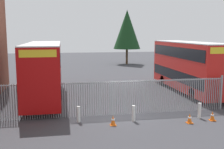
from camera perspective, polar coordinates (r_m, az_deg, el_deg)
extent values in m
plane|color=#3D3D42|center=(25.61, -1.62, -3.13)|extent=(100.00, 100.00, 0.00)
cylinder|color=gray|center=(17.66, -22.11, -5.43)|extent=(0.06, 0.06, 2.20)
cylinder|color=gray|center=(17.63, -21.66, -5.43)|extent=(0.06, 0.06, 2.20)
cylinder|color=gray|center=(17.60, -21.21, -5.42)|extent=(0.06, 0.06, 2.20)
cylinder|color=gray|center=(17.58, -20.76, -5.42)|extent=(0.06, 0.06, 2.20)
cylinder|color=gray|center=(17.55, -20.31, -5.41)|extent=(0.06, 0.06, 2.20)
cylinder|color=gray|center=(17.53, -19.86, -5.41)|extent=(0.06, 0.06, 2.20)
cylinder|color=gray|center=(17.50, -19.40, -5.40)|extent=(0.06, 0.06, 2.20)
cylinder|color=gray|center=(17.48, -18.95, -5.40)|extent=(0.06, 0.06, 2.20)
cylinder|color=gray|center=(17.46, -18.49, -5.39)|extent=(0.06, 0.06, 2.20)
cylinder|color=gray|center=(17.44, -18.03, -5.39)|extent=(0.06, 0.06, 2.20)
cylinder|color=gray|center=(17.42, -17.58, -5.38)|extent=(0.06, 0.06, 2.20)
cylinder|color=gray|center=(17.40, -17.12, -5.37)|extent=(0.06, 0.06, 2.20)
cylinder|color=gray|center=(17.39, -16.66, -5.36)|extent=(0.06, 0.06, 2.20)
cylinder|color=gray|center=(17.37, -16.19, -5.36)|extent=(0.06, 0.06, 2.20)
cylinder|color=gray|center=(17.36, -15.73, -5.35)|extent=(0.06, 0.06, 2.20)
cylinder|color=gray|center=(17.35, -15.27, -5.34)|extent=(0.06, 0.06, 2.20)
cylinder|color=gray|center=(17.33, -14.81, -5.33)|extent=(0.06, 0.06, 2.20)
cylinder|color=gray|center=(17.32, -14.34, -5.32)|extent=(0.06, 0.06, 2.20)
cylinder|color=gray|center=(17.31, -13.88, -5.31)|extent=(0.06, 0.06, 2.20)
cylinder|color=gray|center=(17.30, -13.41, -5.30)|extent=(0.06, 0.06, 2.20)
cylinder|color=gray|center=(17.30, -12.95, -5.29)|extent=(0.06, 0.06, 2.20)
cylinder|color=gray|center=(17.29, -12.48, -5.28)|extent=(0.06, 0.06, 2.20)
cylinder|color=gray|center=(17.29, -12.02, -5.27)|extent=(0.06, 0.06, 2.20)
cylinder|color=gray|center=(17.28, -11.55, -5.26)|extent=(0.06, 0.06, 2.20)
cylinder|color=gray|center=(17.28, -11.08, -5.25)|extent=(0.06, 0.06, 2.20)
cylinder|color=gray|center=(17.28, -10.62, -5.24)|extent=(0.06, 0.06, 2.20)
cylinder|color=gray|center=(17.28, -10.15, -5.23)|extent=(0.06, 0.06, 2.20)
cylinder|color=gray|center=(17.28, -9.69, -5.21)|extent=(0.06, 0.06, 2.20)
cylinder|color=gray|center=(17.28, -9.22, -5.20)|extent=(0.06, 0.06, 2.20)
cylinder|color=gray|center=(17.28, -8.75, -5.19)|extent=(0.06, 0.06, 2.20)
cylinder|color=gray|center=(17.29, -8.29, -5.17)|extent=(0.06, 0.06, 2.20)
cylinder|color=gray|center=(17.29, -7.82, -5.16)|extent=(0.06, 0.06, 2.20)
cylinder|color=gray|center=(17.30, -7.36, -5.14)|extent=(0.06, 0.06, 2.20)
cylinder|color=gray|center=(17.30, -6.89, -5.13)|extent=(0.06, 0.06, 2.20)
cylinder|color=gray|center=(17.31, -6.43, -5.12)|extent=(0.06, 0.06, 2.20)
cylinder|color=gray|center=(17.32, -5.96, -5.10)|extent=(0.06, 0.06, 2.20)
cylinder|color=gray|center=(17.33, -5.50, -5.08)|extent=(0.06, 0.06, 2.20)
cylinder|color=gray|center=(17.34, -5.04, -5.07)|extent=(0.06, 0.06, 2.20)
cylinder|color=gray|center=(17.36, -4.57, -5.05)|extent=(0.06, 0.06, 2.20)
cylinder|color=gray|center=(17.37, -4.11, -5.04)|extent=(0.06, 0.06, 2.20)
cylinder|color=gray|center=(17.39, -3.65, -5.02)|extent=(0.06, 0.06, 2.20)
cylinder|color=gray|center=(17.40, -3.19, -5.00)|extent=(0.06, 0.06, 2.20)
cylinder|color=gray|center=(17.42, -2.73, -4.98)|extent=(0.06, 0.06, 2.20)
cylinder|color=gray|center=(17.44, -2.27, -4.97)|extent=(0.06, 0.06, 2.20)
cylinder|color=gray|center=(17.46, -1.82, -4.95)|extent=(0.06, 0.06, 2.20)
cylinder|color=gray|center=(17.48, -1.36, -4.93)|extent=(0.06, 0.06, 2.20)
cylinder|color=gray|center=(17.50, -0.91, -4.91)|extent=(0.06, 0.06, 2.20)
cylinder|color=gray|center=(17.52, -0.45, -4.89)|extent=(0.06, 0.06, 2.20)
cylinder|color=gray|center=(17.55, 0.00, -4.87)|extent=(0.06, 0.06, 2.20)
cylinder|color=gray|center=(17.57, 0.45, -4.86)|extent=(0.06, 0.06, 2.20)
cylinder|color=gray|center=(17.60, 0.90, -4.84)|extent=(0.06, 0.06, 2.20)
cylinder|color=gray|center=(17.63, 1.35, -4.82)|extent=(0.06, 0.06, 2.20)
cylinder|color=gray|center=(17.66, 1.79, -4.80)|extent=(0.06, 0.06, 2.20)
cylinder|color=gray|center=(17.69, 2.24, -4.78)|extent=(0.06, 0.06, 2.20)
cylinder|color=gray|center=(17.72, 2.68, -4.76)|extent=(0.06, 0.06, 2.20)
cylinder|color=gray|center=(17.75, 3.13, -4.74)|extent=(0.06, 0.06, 2.20)
cylinder|color=gray|center=(17.78, 3.57, -4.71)|extent=(0.06, 0.06, 2.20)
cylinder|color=gray|center=(17.81, 4.01, -4.69)|extent=(0.06, 0.06, 2.20)
cylinder|color=gray|center=(17.85, 4.44, -4.67)|extent=(0.06, 0.06, 2.20)
cylinder|color=gray|center=(17.88, 4.88, -4.65)|extent=(0.06, 0.06, 2.20)
cylinder|color=gray|center=(17.92, 5.31, -4.63)|extent=(0.06, 0.06, 2.20)
cylinder|color=gray|center=(17.96, 5.74, -4.61)|extent=(0.06, 0.06, 2.20)
cylinder|color=gray|center=(18.00, 6.17, -4.59)|extent=(0.06, 0.06, 2.20)
cylinder|color=gray|center=(18.04, 6.60, -4.56)|extent=(0.06, 0.06, 2.20)
cylinder|color=gray|center=(18.08, 7.03, -4.54)|extent=(0.06, 0.06, 2.20)
cylinder|color=gray|center=(18.12, 7.45, -4.52)|extent=(0.06, 0.06, 2.20)
cylinder|color=gray|center=(18.16, 7.87, -4.50)|extent=(0.06, 0.06, 2.20)
cylinder|color=gray|center=(18.21, 8.29, -4.47)|extent=(0.06, 0.06, 2.20)
cylinder|color=gray|center=(18.25, 8.71, -4.45)|extent=(0.06, 0.06, 2.20)
cylinder|color=gray|center=(18.30, 9.13, -4.43)|extent=(0.06, 0.06, 2.20)
cylinder|color=gray|center=(18.34, 9.54, -4.41)|extent=(0.06, 0.06, 2.20)
cylinder|color=gray|center=(18.39, 9.95, -4.38)|extent=(0.06, 0.06, 2.20)
cylinder|color=gray|center=(18.44, 10.36, -4.36)|extent=(0.06, 0.06, 2.20)
cylinder|color=gray|center=(18.49, 10.77, -4.34)|extent=(0.06, 0.06, 2.20)
cylinder|color=gray|center=(18.54, 11.18, -4.31)|extent=(0.06, 0.06, 2.20)
cylinder|color=gray|center=(18.59, 11.58, -4.29)|extent=(0.06, 0.06, 2.20)
cylinder|color=gray|center=(18.64, 11.98, -4.27)|extent=(0.06, 0.06, 2.20)
cylinder|color=gray|center=(18.69, 12.38, -4.24)|extent=(0.06, 0.06, 2.20)
cylinder|color=gray|center=(18.75, 12.77, -4.22)|extent=(0.06, 0.06, 2.20)
cylinder|color=gray|center=(18.80, 13.17, -4.20)|extent=(0.06, 0.06, 2.20)
cylinder|color=gray|center=(18.86, 13.56, -4.17)|extent=(0.06, 0.06, 2.20)
cylinder|color=gray|center=(18.92, 13.95, -4.15)|extent=(0.06, 0.06, 2.20)
cylinder|color=gray|center=(18.97, 14.34, -4.12)|extent=(0.06, 0.06, 2.20)
cylinder|color=gray|center=(19.03, 14.72, -4.10)|extent=(0.06, 0.06, 2.20)
cylinder|color=gray|center=(19.09, 15.10, -4.08)|extent=(0.06, 0.06, 2.20)
cylinder|color=gray|center=(19.15, 15.48, -4.05)|extent=(0.06, 0.06, 2.20)
cylinder|color=gray|center=(19.21, 15.86, -4.03)|extent=(0.06, 0.06, 2.20)
cylinder|color=gray|center=(19.27, 16.23, -4.00)|extent=(0.06, 0.06, 2.20)
cylinder|color=gray|center=(19.34, 16.61, -3.98)|extent=(0.06, 0.06, 2.20)
cylinder|color=gray|center=(19.40, 16.98, -3.96)|extent=(0.06, 0.06, 2.20)
cylinder|color=gray|center=(19.46, 17.34, -3.93)|extent=(0.06, 0.06, 2.20)
cylinder|color=gray|center=(19.53, 17.71, -3.91)|extent=(0.06, 0.06, 2.20)
cylinder|color=gray|center=(19.59, 18.07, -3.88)|extent=(0.06, 0.06, 2.20)
cylinder|color=gray|center=(19.66, 18.43, -3.86)|extent=(0.06, 0.06, 2.20)
cylinder|color=gray|center=(19.73, 18.79, -3.84)|extent=(0.06, 0.06, 2.20)
cylinder|color=gray|center=(19.80, 19.14, -3.81)|extent=(0.06, 0.06, 2.20)
cylinder|color=gray|center=(19.86, 19.50, -3.79)|extent=(0.06, 0.06, 2.20)
cylinder|color=gray|center=(19.93, 19.85, -3.76)|extent=(0.06, 0.06, 2.20)
cylinder|color=gray|center=(20.00, 20.19, -3.74)|extent=(0.06, 0.06, 2.20)
cylinder|color=gray|center=(20.08, 20.54, -3.72)|extent=(0.06, 0.06, 2.20)
cylinder|color=gray|center=(20.15, 20.88, -3.69)|extent=(0.06, 0.06, 2.20)
cylinder|color=gray|center=(20.22, 21.22, -3.67)|extent=(0.06, 0.06, 2.20)
cylinder|color=gray|center=(20.29, 21.56, -3.64)|extent=(0.06, 0.06, 2.20)
cylinder|color=gray|center=(17.34, 0.00, -1.59)|extent=(15.13, 0.07, 0.07)
cylinder|color=gray|center=(20.28, 21.57, -3.44)|extent=(0.14, 0.14, 2.35)
cube|color=#B70C0C|center=(22.09, -13.78, 0.95)|extent=(2.50, 10.80, 4.00)
cube|color=black|center=(22.21, -13.71, -1.10)|extent=(2.54, 10.37, 0.90)
cube|color=black|center=(21.97, -13.89, 4.05)|extent=(2.54, 10.37, 0.90)
cube|color=yellow|center=(16.62, -15.03, 4.21)|extent=(2.12, 0.12, 0.44)
cube|color=silver|center=(21.93, -13.97, 6.21)|extent=(2.50, 10.80, 0.08)
cylinder|color=black|center=(19.25, -17.44, -5.84)|extent=(0.30, 1.04, 1.04)
cylinder|color=black|center=(19.10, -10.85, -5.71)|extent=(0.30, 1.04, 1.04)
cylinder|color=black|center=(25.39, -15.73, -2.35)|extent=(0.30, 1.04, 1.04)
cylinder|color=black|center=(25.27, -10.76, -2.23)|extent=(0.30, 1.04, 1.04)
cube|color=red|center=(25.20, 15.40, 1.79)|extent=(2.50, 10.80, 4.00)
cube|color=black|center=(25.30, 15.33, -0.01)|extent=(2.54, 10.37, 0.90)
cube|color=black|center=(25.09, 15.51, 4.51)|extent=(2.54, 10.37, 0.90)
cube|color=yellow|center=(20.39, 22.12, 4.62)|extent=(2.12, 0.12, 0.44)
cube|color=silver|center=(25.05, 15.59, 6.41)|extent=(2.50, 10.80, 0.08)
cylinder|color=black|center=(22.04, 16.40, -4.00)|extent=(0.30, 1.04, 1.04)
cylinder|color=black|center=(23.11, 21.29, -3.67)|extent=(0.30, 1.04, 1.04)
cylinder|color=black|center=(27.72, 10.55, -1.28)|extent=(0.30, 1.04, 1.04)
cylinder|color=black|center=(28.57, 14.67, -1.12)|extent=(0.30, 1.04, 1.04)
cylinder|color=silver|center=(16.42, -6.91, -8.14)|extent=(0.20, 0.20, 0.95)
cylinder|color=silver|center=(16.51, 4.47, -8.01)|extent=(0.20, 0.20, 0.95)
cylinder|color=silver|center=(17.86, 17.57, -7.11)|extent=(0.20, 0.20, 0.95)
cube|color=orange|center=(16.87, 15.67, -9.57)|extent=(0.34, 0.34, 0.04)
cone|color=orange|center=(16.78, 15.72, -8.61)|extent=(0.28, 0.28, 0.55)
cylinder|color=white|center=(16.77, 15.72, -8.52)|extent=(0.19, 0.19, 0.07)
cube|color=orange|center=(17.75, 19.95, -8.86)|extent=(0.34, 0.34, 0.04)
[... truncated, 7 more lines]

